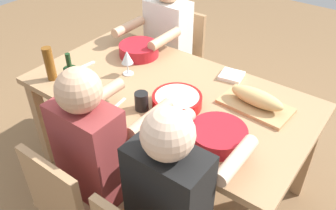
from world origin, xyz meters
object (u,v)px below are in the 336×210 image
cutting_board (255,106)px  diner_far_left (174,197)px  wine_glass (128,58)px  chair_near_right (178,55)px  serving_bowl_pasta (177,100)px  dining_table (168,102)px  diner_near_right (165,40)px  serving_bowl_salad (139,49)px  diner_far_center (97,151)px  serving_bowl_greens (218,134)px  bread_loaf (257,98)px  cup_far_center (141,101)px  napkin_stack (232,76)px  beer_bottle (50,64)px  chair_far_center (76,202)px  wine_bottle (72,82)px

cutting_board → diner_far_left: bearing=88.4°
diner_far_left → wine_glass: diner_far_left is taller
chair_near_right → serving_bowl_pasta: bearing=124.7°
dining_table → diner_near_right: 0.77m
diner_near_right → wine_glass: (-0.16, 0.60, 0.16)m
diner_near_right → serving_bowl_salad: diner_near_right is taller
chair_near_right → diner_far_center: diner_far_center is taller
serving_bowl_greens → bread_loaf: bearing=-94.3°
diner_far_center → chair_near_right: bearing=-71.1°
serving_bowl_salad → cup_far_center: bearing=131.7°
diner_far_left → serving_bowl_greens: diner_far_left is taller
cup_far_center → chair_near_right: bearing=-65.4°
chair_near_right → diner_near_right: 0.28m
diner_far_left → diner_far_center: bearing=0.0°
napkin_stack → serving_bowl_pasta: bearing=77.4°
beer_bottle → serving_bowl_salad: bearing=-112.9°
diner_far_center → serving_bowl_greens: 0.62m
dining_table → bread_loaf: 0.55m
cutting_board → bread_loaf: 0.06m
serving_bowl_pasta → beer_bottle: size_ratio=1.29×
dining_table → diner_near_right: bearing=-51.7°
chair_far_center → diner_far_center: (-0.00, -0.18, 0.21)m
napkin_stack → serving_bowl_salad: bearing=10.9°
diner_far_left → wine_glass: (0.80, -0.61, 0.16)m
dining_table → cutting_board: cutting_board is taller
chair_far_center → diner_far_left: bearing=-159.0°
dining_table → serving_bowl_pasta: (-0.14, 0.10, 0.12)m
diner_far_center → serving_bowl_salad: diner_far_center is taller
bread_loaf → napkin_stack: (0.26, -0.20, -0.05)m
chair_near_right → serving_bowl_greens: size_ratio=2.92×
dining_table → napkin_stack: bearing=-123.3°
serving_bowl_salad → serving_bowl_greens: serving_bowl_salad is taller
serving_bowl_greens → serving_bowl_pasta: size_ratio=1.02×
beer_bottle → serving_bowl_greens: bearing=-174.3°
bread_loaf → wine_glass: (0.82, 0.16, 0.05)m
chair_far_center → wine_glass: size_ratio=5.12×
chair_far_center → diner_far_center: size_ratio=0.71×
chair_near_right → diner_far_left: diner_far_left is taller
cutting_board → bread_loaf: bearing=0.0°
cutting_board → bread_loaf: bread_loaf is taller
cup_far_center → chair_far_center: bearing=90.9°
chair_near_right → diner_near_right: (-0.00, 0.18, 0.21)m
dining_table → diner_far_center: (-0.00, 0.61, 0.04)m
dining_table → serving_bowl_pasta: 0.21m
diner_far_left → serving_bowl_greens: (0.01, -0.39, 0.09)m
dining_table → diner_far_left: diner_far_left is taller
dining_table → diner_far_center: size_ratio=1.45×
diner_near_right → cutting_board: (-0.98, 0.45, 0.05)m
diner_far_left → serving_bowl_salad: 1.24m
dining_table → wine_bottle: size_ratio=6.00×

